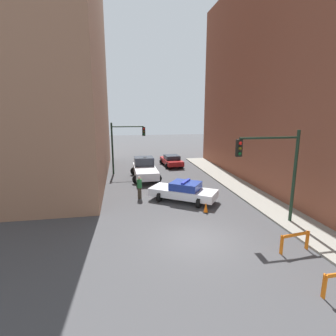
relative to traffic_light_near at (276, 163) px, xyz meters
The scene contains 12 objects.
ground_plane 5.99m from the traffic_light_near, 167.99° to the right, with size 120.00×120.00×0.00m, color #424244.
sidewalk_right 3.90m from the traffic_light_near, 34.38° to the right, with size 2.40×44.00×0.12m.
building_corner_left 23.06m from the traffic_light_near, 142.16° to the left, with size 14.00×20.00×25.31m.
building_right 12.41m from the traffic_light_near, 38.89° to the left, with size 12.00×28.00×18.01m.
traffic_light_near is the anchor object (origin of this frame).
traffic_light_far 16.28m from the traffic_light_near, 119.57° to the left, with size 3.44×0.35×5.20m.
police_car 6.81m from the traffic_light_near, 130.10° to the left, with size 4.92×4.20×1.52m.
white_truck 13.59m from the traffic_light_near, 117.24° to the left, with size 2.67×5.41×1.90m.
parked_car_near 17.37m from the traffic_light_near, 98.36° to the left, with size 2.49×4.43×1.31m.
pedestrian_crossing 9.54m from the traffic_light_near, 140.41° to the left, with size 0.49×0.49×1.66m.
barrier_mid 4.20m from the traffic_light_near, 102.74° to the right, with size 1.59×0.35×0.90m.
traffic_cone 5.06m from the traffic_light_near, 143.27° to the left, with size 0.36×0.36×0.66m.
Camera 1 is at (-3.57, -11.65, 6.29)m, focal length 28.00 mm.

